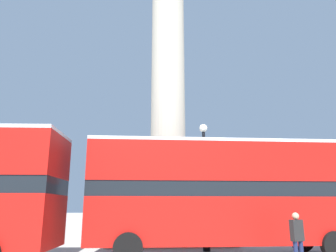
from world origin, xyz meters
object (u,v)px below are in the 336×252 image
(bus_c, at_px, (223,192))
(street_lamp, at_px, (205,183))
(monument_column, at_px, (168,99))
(equestrian_statue, at_px, (18,208))
(pedestrian_near_lamp, at_px, (297,237))

(bus_c, xyz_separation_m, street_lamp, (-0.41, 1.66, 0.47))
(monument_column, bearing_deg, equestrian_statue, 155.30)
(monument_column, height_order, pedestrian_near_lamp, monument_column)
(equestrian_statue, distance_m, pedestrian_near_lamp, 18.51)
(monument_column, distance_m, bus_c, 8.49)
(bus_c, relative_size, pedestrian_near_lamp, 6.25)
(equestrian_statue, height_order, pedestrian_near_lamp, equestrian_statue)
(equestrian_statue, xyz_separation_m, street_lamp, (11.07, -8.75, 1.12))
(pedestrian_near_lamp, bearing_deg, bus_c, -82.17)
(bus_c, xyz_separation_m, equestrian_statue, (-11.48, 10.41, -0.65))
(street_lamp, bearing_deg, pedestrian_near_lamp, -64.79)
(monument_column, height_order, equestrian_statue, monument_column)
(bus_c, height_order, street_lamp, street_lamp)
(street_lamp, bearing_deg, equestrian_statue, 141.67)
(monument_column, height_order, bus_c, monument_column)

